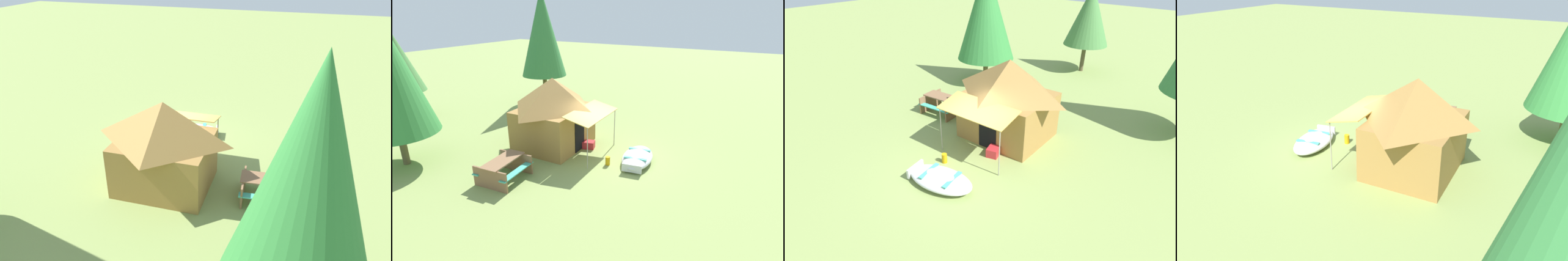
{
  "view_description": "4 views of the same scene",
  "coord_description": "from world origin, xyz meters",
  "views": [
    {
      "loc": [
        -4.4,
        12.05,
        7.22
      ],
      "look_at": [
        -0.71,
        0.64,
        1.24
      ],
      "focal_mm": 32.75,
      "sensor_mm": 36.0,
      "label": 1
    },
    {
      "loc": [
        -10.78,
        -5.23,
        5.77
      ],
      "look_at": [
        0.09,
        1.02,
        0.89
      ],
      "focal_mm": 28.76,
      "sensor_mm": 36.0,
      "label": 2
    },
    {
      "loc": [
        6.1,
        -6.61,
        6.46
      ],
      "look_at": [
        0.01,
        0.6,
        1.13
      ],
      "focal_mm": 29.51,
      "sensor_mm": 36.0,
      "label": 3
    },
    {
      "loc": [
        9.56,
        6.46,
        6.14
      ],
      "look_at": [
        0.09,
        1.2,
        1.22
      ],
      "focal_mm": 33.67,
      "sensor_mm": 36.0,
      "label": 4
    }
  ],
  "objects": [
    {
      "name": "ground_plane",
      "position": [
        0.0,
        0.0,
        0.0
      ],
      "size": [
        80.0,
        80.0,
        0.0
      ],
      "primitive_type": "plane",
      "color": "#859851"
    },
    {
      "name": "beached_rowboat",
      "position": [
        -0.0,
        -1.32,
        0.22
      ],
      "size": [
        2.39,
        1.52,
        0.42
      ],
      "color": "silver",
      "rests_on": "ground_plane"
    },
    {
      "name": "canvas_cabin_tent",
      "position": [
        -0.25,
        2.56,
        1.59
      ],
      "size": [
        3.38,
        3.95,
        3.07
      ],
      "color": "olive",
      "rests_on": "ground_plane"
    },
    {
      "name": "picnic_table",
      "position": [
        -3.66,
        2.34,
        0.48
      ],
      "size": [
        1.8,
        1.56,
        0.79
      ],
      "color": "brown",
      "rests_on": "ground_plane"
    },
    {
      "name": "cooler_box",
      "position": [
        0.24,
        1.07,
        0.16
      ],
      "size": [
        0.53,
        0.61,
        0.32
      ],
      "primitive_type": "cube",
      "rotation": [
        0.0,
        0.0,
        1.86
      ],
      "color": "red",
      "rests_on": "ground_plane"
    },
    {
      "name": "fuel_can",
      "position": [
        -0.78,
        -0.38,
        0.17
      ],
      "size": [
        0.26,
        0.26,
        0.34
      ],
      "primitive_type": "cylinder",
      "rotation": [
        0.0,
        0.0,
        3.94
      ],
      "color": "#D3970E",
      "rests_on": "ground_plane"
    },
    {
      "name": "pine_tree_back_left",
      "position": [
        -4.69,
        6.62,
        3.69
      ],
      "size": [
        3.0,
        3.0,
        6.03
      ],
      "color": "brown",
      "rests_on": "ground_plane"
    }
  ]
}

